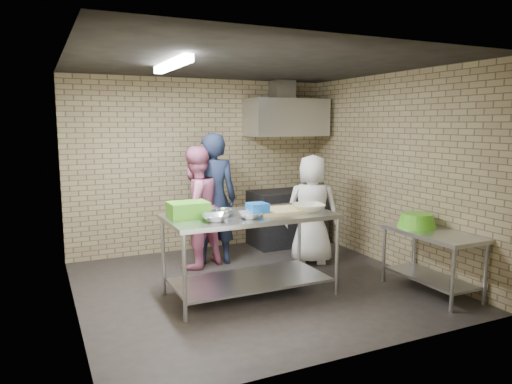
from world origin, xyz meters
The scene contains 25 objects.
floor centered at (0.00, 0.00, 0.00)m, with size 4.20×4.20×0.00m, color black.
ceiling centered at (0.00, 0.00, 2.70)m, with size 4.20×4.20×0.00m, color black.
back_wall centered at (0.00, 2.00, 1.35)m, with size 4.20×0.06×2.70m, color tan.
front_wall centered at (0.00, -2.00, 1.35)m, with size 4.20×0.06×2.70m, color tan.
left_wall centered at (-2.10, 0.00, 1.35)m, with size 0.06×4.00×2.70m, color tan.
right_wall centered at (2.10, 0.00, 1.35)m, with size 0.06×4.00×2.70m, color tan.
prep_table centered at (-0.19, -0.25, 0.49)m, with size 1.94×0.97×0.97m, color #ACB0B3.
side_counter centered at (1.80, -1.10, 0.38)m, with size 0.60×1.20×0.75m, color silver.
stove centered at (1.35, 1.65, 0.45)m, with size 1.20×0.70×0.90m, color black.
range_hood centered at (1.35, 1.70, 2.10)m, with size 1.30×0.60×0.60m, color silver.
hood_duct centered at (1.35, 1.85, 2.55)m, with size 0.35×0.30×0.30m, color #A5A8AD.
wall_shelf centered at (1.65, 1.89, 1.92)m, with size 0.80×0.20×0.04m, color #3F2B19.
fluorescent_fixture centered at (-1.00, 0.00, 2.64)m, with size 0.10×1.25×0.08m, color white.
green_crate centered at (-0.89, -0.13, 1.06)m, with size 0.43×0.32×0.17m, color #4AB321.
blue_tub centered at (-0.14, -0.35, 1.04)m, with size 0.22×0.22×0.14m, color #1657A8.
cutting_board centered at (0.16, -0.27, 0.99)m, with size 0.59×0.45×0.03m, color tan.
mixing_bowl_a centered at (-0.69, -0.45, 1.01)m, with size 0.30×0.30×0.07m, color silver.
mixing_bowl_b centered at (-0.49, -0.20, 1.01)m, with size 0.23×0.23×0.07m, color #ACADB3.
mixing_bowl_c centered at (-0.29, -0.47, 1.01)m, with size 0.28×0.28×0.07m, color silver.
ceramic_bowl centered at (0.51, -0.40, 1.02)m, with size 0.37×0.37×0.09m, color beige.
green_basin centered at (1.78, -0.85, 0.83)m, with size 0.46×0.46×0.17m, color #59C626, non-canonical shape.
bottle_red centered at (1.40, 1.89, 2.03)m, with size 0.07×0.07×0.18m, color #B22619.
man_navy centered at (-0.14, 1.14, 0.94)m, with size 0.69×0.45×1.88m, color black.
woman_pink centered at (-0.43, 1.07, 0.85)m, with size 0.83×0.64×1.70m, color #D36F96.
woman_white centered at (1.15, 0.55, 0.79)m, with size 0.77×0.50×1.57m, color white.
Camera 1 is at (-2.41, -5.16, 2.01)m, focal length 33.25 mm.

